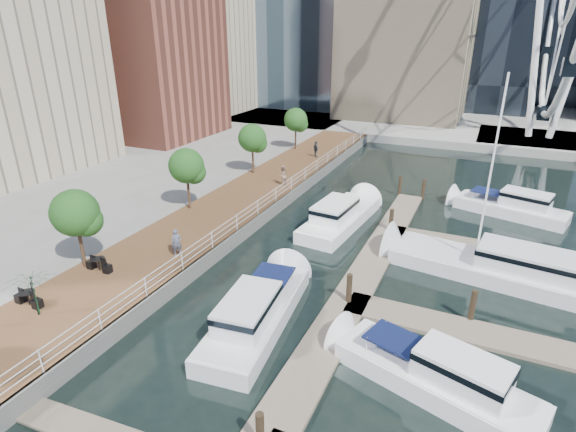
{
  "coord_description": "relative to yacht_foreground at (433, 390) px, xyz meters",
  "views": [
    {
      "loc": [
        8.45,
        -11.73,
        13.47
      ],
      "look_at": [
        -1.98,
        11.22,
        3.0
      ],
      "focal_mm": 28.0,
      "sensor_mm": 36.0,
      "label": 1
    }
  ],
  "objects": [
    {
      "name": "street_trees",
      "position": [
        -19.38,
        10.48,
        4.29
      ],
      "size": [
        2.6,
        42.6,
        4.6
      ],
      "color": "#3F2B1C",
      "rests_on": "ground"
    },
    {
      "name": "land_far",
      "position": [
        -7.98,
        98.48,
        0.5
      ],
      "size": [
        200.0,
        114.0,
        1.0
      ],
      "primitive_type": "cube",
      "color": "gray",
      "rests_on": "ground"
    },
    {
      "name": "pedestrian_near",
      "position": [
        -15.4,
        3.76,
        1.84
      ],
      "size": [
        0.72,
        0.73,
        1.69
      ],
      "primitive_type": "imported",
      "rotation": [
        0.0,
        0.0,
        0.81
      ],
      "color": "slate",
      "rests_on": "boardwalk"
    },
    {
      "name": "seawall",
      "position": [
        -13.98,
        11.48,
        0.5
      ],
      "size": [
        0.25,
        60.0,
        1.0
      ],
      "primitive_type": "cube",
      "color": "#595954",
      "rests_on": "ground"
    },
    {
      "name": "pedestrian_mid",
      "position": [
        -15.23,
        18.2,
        1.88
      ],
      "size": [
        0.87,
        1.0,
        1.76
      ],
      "primitive_type": "imported",
      "rotation": [
        0.0,
        0.0,
        -1.84
      ],
      "color": "gray",
      "rests_on": "boardwalk"
    },
    {
      "name": "floating_docks",
      "position": [
        -0.01,
        6.46,
        0.49
      ],
      "size": [
        16.0,
        34.0,
        2.6
      ],
      "color": "#6D6051",
      "rests_on": "ground"
    },
    {
      "name": "boardwalk",
      "position": [
        -16.98,
        11.48,
        0.5
      ],
      "size": [
        6.0,
        60.0,
        1.0
      ],
      "primitive_type": "cube",
      "color": "brown",
      "rests_on": "ground"
    },
    {
      "name": "pedestrian_far",
      "position": [
        -16.06,
        28.23,
        1.84
      ],
      "size": [
        0.99,
        0.99,
        1.69
      ],
      "primitive_type": "imported",
      "rotation": [
        0.0,
        0.0,
        2.36
      ],
      "color": "#353B42",
      "rests_on": "boardwalk"
    },
    {
      "name": "pier",
      "position": [
        6.02,
        48.48,
        0.5
      ],
      "size": [
        14.0,
        12.0,
        1.0
      ],
      "primitive_type": "cube",
      "color": "gray",
      "rests_on": "ground"
    },
    {
      "name": "ground",
      "position": [
        -7.98,
        -3.52,
        0.0
      ],
      "size": [
        520.0,
        520.0,
        0.0
      ],
      "primitive_type": "plane",
      "color": "black",
      "rests_on": "ground"
    },
    {
      "name": "moored_yachts",
      "position": [
        1.64,
        9.43,
        0.0
      ],
      "size": [
        26.03,
        33.84,
        11.5
      ],
      "color": "silver",
      "rests_on": "ground"
    },
    {
      "name": "yacht_foreground",
      "position": [
        0.0,
        0.0,
        0.0
      ],
      "size": [
        9.24,
        4.91,
        2.15
      ],
      "primitive_type": null,
      "rotation": [
        0.0,
        0.0,
        1.27
      ],
      "color": "white",
      "rests_on": "ground"
    },
    {
      "name": "railing",
      "position": [
        -14.08,
        11.48,
        1.52
      ],
      "size": [
        0.1,
        60.0,
        1.05
      ],
      "primitive_type": null,
      "color": "white",
      "rests_on": "boardwalk"
    },
    {
      "name": "midrise_condos",
      "position": [
        -41.54,
        23.3,
        13.42
      ],
      "size": [
        19.0,
        67.0,
        28.0
      ],
      "color": "#BCAD8E",
      "rests_on": "ground"
    }
  ]
}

